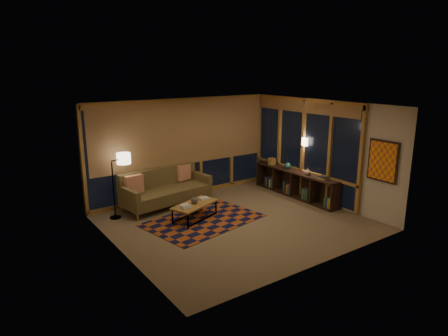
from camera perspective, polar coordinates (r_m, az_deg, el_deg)
floor at (r=9.35m, az=1.75°, el=-7.73°), size 5.50×5.00×0.01m
ceiling at (r=8.71m, az=1.89°, el=8.97°), size 5.50×5.00×0.01m
walls at (r=8.94m, az=1.82°, el=0.32°), size 5.51×5.01×2.70m
window_wall_back at (r=10.93m, az=-5.83°, el=2.84°), size 5.30×0.16×2.60m
window_wall_right at (r=11.12m, az=11.09°, el=2.83°), size 0.16×3.70×2.60m
wall_art at (r=9.63m, az=21.73°, el=0.92°), size 0.06×0.74×0.94m
wall_sconce at (r=10.94m, az=11.49°, el=3.69°), size 0.12×0.18×0.22m
sofa at (r=10.36m, az=-8.21°, el=-2.91°), size 2.40×1.23×0.94m
pillow_left at (r=10.02m, az=-12.71°, el=-2.37°), size 0.46×0.19×0.45m
pillow_right at (r=10.92m, az=-5.81°, el=-0.80°), size 0.44×0.23×0.42m
area_rug at (r=9.46m, az=-2.98°, el=-7.45°), size 2.87×2.17×0.01m
coffee_table at (r=9.47m, az=-4.18°, el=-6.21°), size 1.29×0.92×0.39m
book_stack_a at (r=9.15m, az=-5.59°, el=-5.47°), size 0.25×0.22×0.07m
book_stack_b at (r=9.70m, az=-2.93°, el=-4.33°), size 0.22×0.18×0.04m
ceramic_pot at (r=9.38m, az=-4.24°, el=-4.62°), size 0.21×0.21×0.16m
floor_lamp at (r=9.71m, az=-15.52°, el=-2.66°), size 0.59×0.48×1.53m
bookshelf at (r=11.23m, az=10.14°, el=-2.22°), size 0.40×2.88×0.72m
basket at (r=11.77m, az=6.86°, el=0.95°), size 0.24×0.24×0.18m
teal_bowl at (r=11.33m, az=9.09°, el=0.32°), size 0.20×0.20×0.17m
vase at (r=10.82m, az=11.85°, el=-0.47°), size 0.20×0.20×0.17m
shelf_book_stack at (r=10.48m, az=14.01°, el=-1.37°), size 0.18×0.24×0.07m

